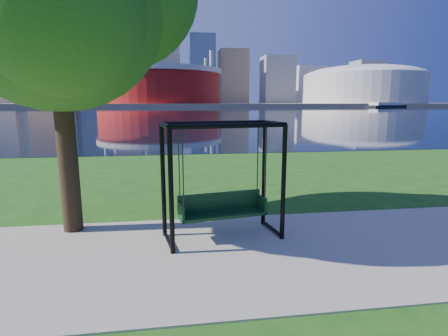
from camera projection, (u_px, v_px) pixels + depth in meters
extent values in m
plane|color=#1E5114|center=(221.00, 244.00, 6.85)|extent=(900.00, 900.00, 0.00)
cube|color=#9E937F|center=(225.00, 254.00, 6.36)|extent=(120.00, 4.00, 0.03)
cube|color=black|center=(176.00, 111.00, 106.07)|extent=(900.00, 180.00, 0.02)
cube|color=#937F60|center=(174.00, 104.00, 304.34)|extent=(900.00, 228.00, 2.00)
cylinder|color=maroon|center=(159.00, 87.00, 231.65)|extent=(80.00, 80.00, 22.00)
cylinder|color=silver|center=(158.00, 72.00, 229.89)|extent=(83.00, 83.00, 3.00)
cylinder|color=silver|center=(206.00, 81.00, 253.79)|extent=(2.00, 2.00, 32.00)
cylinder|color=silver|center=(112.00, 80.00, 244.63)|extent=(2.00, 2.00, 32.00)
cylinder|color=silver|center=(101.00, 76.00, 207.66)|extent=(2.00, 2.00, 32.00)
cylinder|color=silver|center=(211.00, 77.00, 216.83)|extent=(2.00, 2.00, 32.00)
cylinder|color=beige|center=(363.00, 89.00, 252.03)|extent=(84.00, 84.00, 20.00)
ellipsoid|color=beige|center=(364.00, 76.00, 250.36)|extent=(84.00, 84.00, 15.12)
cube|color=#998466|center=(45.00, 47.00, 276.24)|extent=(26.00, 26.00, 88.00)
cube|color=slate|center=(92.00, 48.00, 304.09)|extent=(30.00, 24.00, 95.00)
cube|color=gray|center=(125.00, 59.00, 290.94)|extent=(24.00, 24.00, 72.00)
cube|color=silver|center=(162.00, 59.00, 323.56)|extent=(32.00, 28.00, 80.00)
cube|color=slate|center=(202.00, 70.00, 306.15)|extent=(22.00, 22.00, 58.00)
cube|color=#998466|center=(233.00, 77.00, 325.85)|extent=(26.00, 26.00, 48.00)
cube|color=gray|center=(277.00, 80.00, 322.25)|extent=(28.00, 24.00, 42.00)
cube|color=silver|center=(308.00, 85.00, 352.69)|extent=(30.00, 26.00, 36.00)
cube|color=gray|center=(365.00, 82.00, 339.83)|extent=(24.00, 24.00, 40.00)
cube|color=#998466|center=(393.00, 87.00, 360.73)|extent=(26.00, 26.00, 32.00)
cylinder|color=black|center=(171.00, 193.00, 6.14)|extent=(0.11, 0.11, 2.31)
cylinder|color=black|center=(283.00, 184.00, 6.83)|extent=(0.11, 0.11, 2.31)
cylinder|color=black|center=(163.00, 182.00, 6.99)|extent=(0.11, 0.11, 2.31)
cylinder|color=black|center=(264.00, 175.00, 7.67)|extent=(0.11, 0.11, 2.31)
cylinder|color=black|center=(230.00, 126.00, 6.27)|extent=(2.19, 0.48, 0.09)
cylinder|color=black|center=(216.00, 123.00, 7.12)|extent=(2.19, 0.48, 0.09)
cylinder|color=black|center=(165.00, 126.00, 6.35)|extent=(0.25, 0.91, 0.09)
cylinder|color=black|center=(169.00, 241.00, 6.76)|extent=(0.23, 0.90, 0.07)
cylinder|color=black|center=(275.00, 123.00, 7.04)|extent=(0.25, 0.91, 0.09)
cylinder|color=black|center=(272.00, 228.00, 7.45)|extent=(0.23, 0.90, 0.07)
cube|color=black|center=(223.00, 215.00, 7.03)|extent=(1.81, 0.76, 0.06)
cube|color=black|center=(220.00, 201.00, 7.17)|extent=(1.74, 0.36, 0.38)
cube|color=black|center=(181.00, 212.00, 6.74)|extent=(0.13, 0.45, 0.34)
cube|color=black|center=(261.00, 204.00, 7.27)|extent=(0.13, 0.45, 0.34)
cylinder|color=#2B2B30|center=(183.00, 168.00, 6.41)|extent=(0.03, 0.03, 1.46)
cylinder|color=#2B2B30|center=(265.00, 164.00, 6.92)|extent=(0.03, 0.03, 1.46)
cylinder|color=#2B2B30|center=(179.00, 165.00, 6.75)|extent=(0.03, 0.03, 1.46)
cylinder|color=#2B2B30|center=(258.00, 161.00, 7.27)|extent=(0.03, 0.03, 1.46)
cylinder|color=black|center=(66.00, 139.00, 7.16)|extent=(0.40, 0.40, 3.97)
sphere|color=#285719|center=(60.00, 10.00, 5.83)|extent=(2.89, 2.89, 2.89)
cube|color=black|center=(386.00, 106.00, 196.88)|extent=(28.50, 17.47, 1.11)
cube|color=white|center=(386.00, 104.00, 196.62)|extent=(22.84, 14.06, 1.67)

